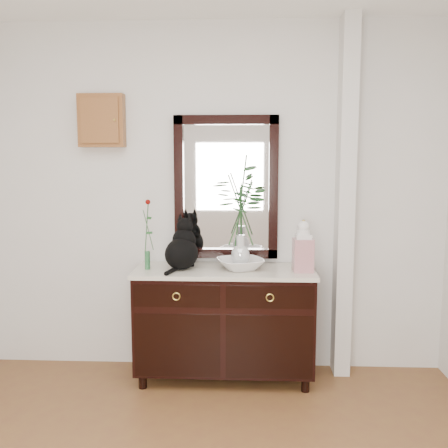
{
  "coord_description": "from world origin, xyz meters",
  "views": [
    {
      "loc": [
        0.27,
        -1.88,
        1.66
      ],
      "look_at": [
        0.1,
        1.63,
        1.2
      ],
      "focal_mm": 40.0,
      "sensor_mm": 36.0,
      "label": 1
    }
  ],
  "objects_px": {
    "sideboard": "(225,318)",
    "cat": "(182,243)",
    "lotus_bowl": "(240,264)",
    "ginger_jar": "(303,245)"
  },
  "relations": [
    {
      "from": "sideboard",
      "to": "cat",
      "type": "height_order",
      "value": "cat"
    },
    {
      "from": "lotus_bowl",
      "to": "ginger_jar",
      "type": "distance_m",
      "value": 0.48
    },
    {
      "from": "cat",
      "to": "lotus_bowl",
      "type": "xyz_separation_m",
      "value": [
        0.44,
        -0.0,
        -0.15
      ]
    },
    {
      "from": "sideboard",
      "to": "cat",
      "type": "bearing_deg",
      "value": -179.65
    },
    {
      "from": "cat",
      "to": "ginger_jar",
      "type": "height_order",
      "value": "cat"
    },
    {
      "from": "cat",
      "to": "lotus_bowl",
      "type": "distance_m",
      "value": 0.46
    },
    {
      "from": "lotus_bowl",
      "to": "ginger_jar",
      "type": "relative_size",
      "value": 0.87
    },
    {
      "from": "lotus_bowl",
      "to": "cat",
      "type": "bearing_deg",
      "value": 179.62
    },
    {
      "from": "sideboard",
      "to": "ginger_jar",
      "type": "xyz_separation_m",
      "value": [
        0.57,
        -0.04,
        0.57
      ]
    },
    {
      "from": "cat",
      "to": "ginger_jar",
      "type": "distance_m",
      "value": 0.89
    }
  ]
}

